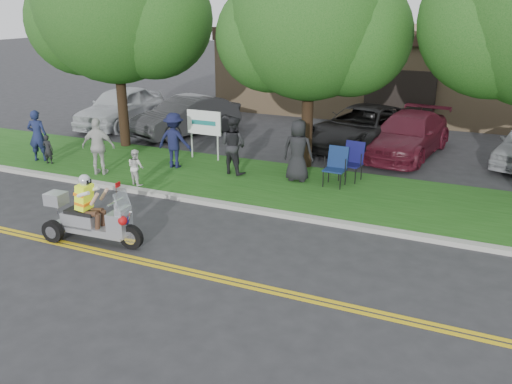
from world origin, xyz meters
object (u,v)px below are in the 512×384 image
at_px(spectator_adult_left, 37,136).
at_px(parked_car_far_left, 121,107).
at_px(spectator_adult_mid, 233,145).
at_px(parked_car_left, 186,116).
at_px(spectator_adult_right, 99,147).
at_px(parked_car_mid, 363,128).
at_px(lawn_chair_a, 336,164).
at_px(lawn_chair_b, 353,159).
at_px(parked_car_right, 407,135).
at_px(trike_scooter, 90,219).

height_order(spectator_adult_left, parked_car_far_left, spectator_adult_left).
bearing_deg(spectator_adult_mid, parked_car_left, -32.38).
height_order(spectator_adult_mid, parked_car_far_left, spectator_adult_mid).
bearing_deg(spectator_adult_right, parked_car_left, -102.67).
relative_size(spectator_adult_left, spectator_adult_mid, 0.96).
xyz_separation_m(spectator_adult_right, parked_car_mid, (6.51, 6.80, -0.21)).
relative_size(lawn_chair_a, parked_car_mid, 0.20).
distance_m(spectator_adult_left, spectator_adult_right, 2.87).
distance_m(lawn_chair_b, parked_car_far_left, 11.77).
relative_size(spectator_adult_mid, parked_car_far_left, 0.36).
distance_m(lawn_chair_a, spectator_adult_left, 9.90).
bearing_deg(parked_car_left, parked_car_right, 22.83).
relative_size(parked_car_far_left, parked_car_mid, 0.89).
bearing_deg(spectator_adult_right, lawn_chair_a, 178.50).
relative_size(lawn_chair_b, parked_car_mid, 0.21).
distance_m(lawn_chair_b, parked_car_left, 8.38).
bearing_deg(parked_car_right, lawn_chair_a, -97.12).
relative_size(parked_car_far_left, parked_car_left, 1.05).
height_order(spectator_adult_mid, spectator_adult_right, spectator_adult_mid).
xyz_separation_m(lawn_chair_a, spectator_adult_left, (-9.77, -1.60, 0.22)).
distance_m(spectator_adult_mid, parked_car_mid, 5.77).
xyz_separation_m(parked_car_mid, parked_car_right, (1.67, -0.29, -0.04)).
bearing_deg(spectator_adult_left, spectator_adult_right, 148.92).
distance_m(spectator_adult_right, parked_car_left, 5.97).
distance_m(lawn_chair_b, parked_car_right, 3.96).
height_order(parked_car_far_left, parked_car_left, parked_car_far_left).
bearing_deg(trike_scooter, lawn_chair_a, 52.73).
height_order(lawn_chair_a, parked_car_mid, parked_car_mid).
bearing_deg(trike_scooter, parked_car_left, 105.99).
bearing_deg(lawn_chair_a, parked_car_left, 154.22).
distance_m(lawn_chair_b, spectator_adult_left, 10.32).
xyz_separation_m(lawn_chair_a, spectator_adult_mid, (-3.21, -0.21, 0.26)).
xyz_separation_m(spectator_adult_left, parked_car_right, (11.02, 6.14, -0.23)).
distance_m(lawn_chair_b, spectator_adult_right, 7.70).
xyz_separation_m(trike_scooter, parked_car_left, (-3.44, 9.86, 0.21)).
height_order(lawn_chair_b, spectator_adult_mid, spectator_adult_mid).
bearing_deg(spectator_adult_left, parked_car_far_left, -102.58).
bearing_deg(parked_car_left, trike_scooter, -51.67).
bearing_deg(lawn_chair_b, parked_car_left, 164.85).
bearing_deg(spectator_adult_left, spectator_adult_mid, 168.38).
bearing_deg(parked_car_far_left, spectator_adult_left, -83.12).
height_order(spectator_adult_left, parked_car_right, spectator_adult_left).
xyz_separation_m(trike_scooter, parked_car_mid, (3.56, 10.72, 0.21)).
relative_size(trike_scooter, spectator_adult_mid, 1.36).
height_order(spectator_adult_left, parked_car_left, spectator_adult_left).
bearing_deg(spectator_adult_mid, parked_car_mid, -106.60).
height_order(lawn_chair_a, parked_car_far_left, parked_car_far_left).
bearing_deg(spectator_adult_right, parked_car_mid, -151.14).
relative_size(parked_car_left, parked_car_mid, 0.85).
bearing_deg(trike_scooter, spectator_adult_left, 140.24).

